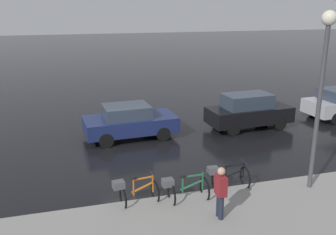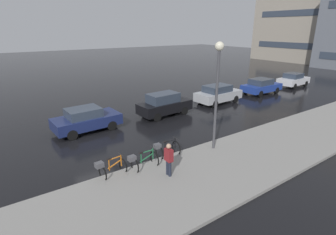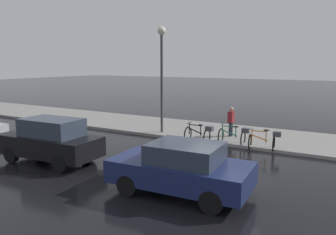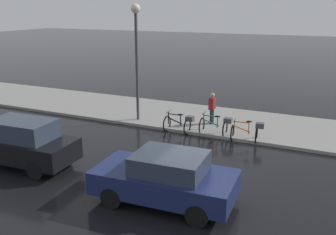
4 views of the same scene
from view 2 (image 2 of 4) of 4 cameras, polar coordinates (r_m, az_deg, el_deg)
The scene contains 13 objects.
ground_plane at distance 15.65m, azimuth -15.18°, elevation -5.68°, with size 140.00×140.00×0.00m, color black.
sidewalk_kerb at distance 17.49m, azimuth 25.68°, elevation -4.06°, with size 4.80×60.00×0.14m, color gray.
bicycle_nearest at distance 12.06m, azimuth -12.55°, elevation -10.59°, with size 0.83×1.39×0.97m.
bicycle_second at distance 12.39m, azimuth -5.66°, elevation -9.33°, with size 0.79×1.42×1.01m.
bicycle_third at distance 13.45m, azimuth -0.48°, elevation -6.84°, with size 0.79×1.37×0.98m.
car_navy at distance 17.57m, azimuth -17.40°, elevation -0.40°, with size 2.18×4.25×1.55m.
car_black at distance 19.76m, azimuth -0.79°, elevation 2.87°, with size 1.95×4.25×1.75m.
car_silver at distance 23.56m, azimuth 10.83°, elevation 5.07°, with size 2.09×4.38×1.62m.
car_blue at distance 28.18m, azimuth 19.64°, elevation 6.46°, with size 1.98×4.22×1.53m.
car_white at distance 33.08m, azimuth 25.62°, elevation 7.41°, with size 2.02×3.99×1.55m.
pedestrian at distance 11.53m, azimuth 0.16°, elevation -9.02°, with size 0.40×0.25×1.66m.
streetlamp at distance 13.41m, azimuth 10.73°, elevation 8.37°, with size 0.44×0.44×5.73m.
building_facade_side at distance 59.21m, azimuth 29.80°, elevation 19.08°, with size 21.42×9.04×17.77m.
Camera 2 is at (13.60, -4.44, 6.35)m, focal length 28.00 mm.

